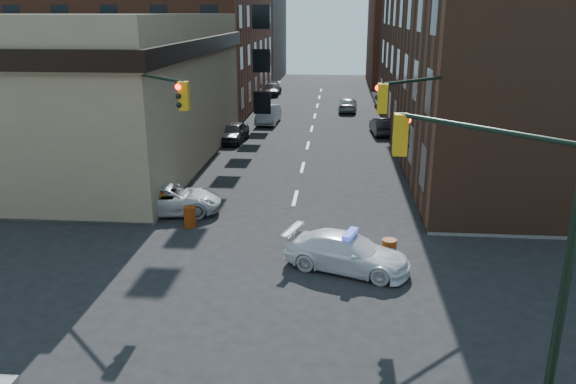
% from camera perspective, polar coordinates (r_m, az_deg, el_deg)
% --- Properties ---
extents(ground, '(140.00, 140.00, 0.00)m').
position_cam_1_polar(ground, '(19.54, -1.49, -9.91)').
color(ground, black).
rests_on(ground, ground).
extents(sidewalk_nw, '(34.00, 54.50, 0.15)m').
position_cam_1_polar(sidewalk_nw, '(56.57, -21.49, 7.40)').
color(sidewalk_nw, gray).
rests_on(sidewalk_nw, ground).
extents(bank_building, '(22.00, 22.00, 9.00)m').
position_cam_1_polar(bank_building, '(38.95, -24.60, 9.45)').
color(bank_building, '#8C775B').
rests_on(bank_building, ground).
extents(commercial_row_ne, '(14.00, 34.00, 14.00)m').
position_cam_1_polar(commercial_row_ne, '(41.23, 21.09, 13.75)').
color(commercial_row_ne, '#4D2D1F').
rests_on(commercial_row_ne, ground).
extents(filler_nw, '(20.00, 18.00, 16.00)m').
position_cam_1_polar(filler_nw, '(81.22, -8.16, 16.86)').
color(filler_nw, brown).
rests_on(filler_nw, ground).
extents(filler_ne, '(16.00, 16.00, 12.00)m').
position_cam_1_polar(filler_ne, '(76.20, 14.56, 14.93)').
color(filler_ne, brown).
rests_on(filler_ne, ground).
extents(signal_pole_se, '(5.40, 5.27, 8.00)m').
position_cam_1_polar(signal_pole_se, '(13.12, 22.58, -3.55)').
color(signal_pole_se, black).
rests_on(signal_pole_se, sidewalk_se).
extents(signal_pole_nw, '(3.58, 3.67, 8.00)m').
position_cam_1_polar(signal_pole_nw, '(24.32, -14.03, 6.01)').
color(signal_pole_nw, black).
rests_on(signal_pole_nw, sidewalk_nw).
extents(signal_pole_ne, '(3.67, 3.58, 8.00)m').
position_cam_1_polar(signal_pole_ne, '(23.35, 14.40, 5.50)').
color(signal_pole_ne, black).
rests_on(signal_pole_ne, sidewalk_ne).
extents(tree_ne_near, '(3.00, 3.00, 4.85)m').
position_cam_1_polar(tree_ne_near, '(43.89, 12.34, 10.07)').
color(tree_ne_near, black).
rests_on(tree_ne_near, sidewalk_ne).
extents(tree_ne_far, '(3.00, 3.00, 4.85)m').
position_cam_1_polar(tree_ne_far, '(51.78, 11.28, 11.26)').
color(tree_ne_far, black).
rests_on(tree_ne_far, sidewalk_ne).
extents(police_car, '(5.03, 3.29, 1.35)m').
position_cam_1_polar(police_car, '(20.83, 6.04, -6.11)').
color(police_car, white).
rests_on(police_car, ground).
extents(pickup, '(5.26, 3.04, 1.38)m').
position_cam_1_polar(pickup, '(27.03, -12.05, -0.71)').
color(pickup, silver).
rests_on(pickup, ground).
extents(parked_car_wnear, '(2.02, 4.31, 1.43)m').
position_cam_1_polar(parked_car_wnear, '(41.44, -5.57, 6.05)').
color(parked_car_wnear, black).
rests_on(parked_car_wnear, ground).
extents(parked_car_wfar, '(1.82, 4.73, 1.54)m').
position_cam_1_polar(parked_car_wfar, '(48.32, -1.99, 7.87)').
color(parked_car_wfar, '#919499').
rests_on(parked_car_wfar, ground).
extents(parked_car_wdeep, '(1.98, 4.70, 1.36)m').
position_cam_1_polar(parked_car_wdeep, '(65.31, -1.66, 10.39)').
color(parked_car_wdeep, black).
rests_on(parked_car_wdeep, ground).
extents(parked_car_enear, '(1.75, 4.07, 1.30)m').
position_cam_1_polar(parked_car_enear, '(44.56, 9.47, 6.64)').
color(parked_car_enear, black).
rests_on(parked_car_enear, ground).
extents(parked_car_efar, '(1.88, 4.21, 1.41)m').
position_cam_1_polar(parked_car_efar, '(54.71, 6.10, 8.88)').
color(parked_car_efar, '#97999F').
rests_on(parked_car_efar, ground).
extents(pedestrian_a, '(0.73, 0.51, 1.93)m').
position_cam_1_polar(pedestrian_a, '(27.62, -14.19, 0.46)').
color(pedestrian_a, black).
rests_on(pedestrian_a, sidewalk_nw).
extents(pedestrian_b, '(1.03, 0.94, 1.71)m').
position_cam_1_polar(pedestrian_b, '(28.52, -24.60, -0.33)').
color(pedestrian_b, black).
rests_on(pedestrian_b, sidewalk_nw).
extents(pedestrian_c, '(1.24, 0.69, 2.00)m').
position_cam_1_polar(pedestrian_c, '(28.88, -26.56, -0.09)').
color(pedestrian_c, '#222833').
rests_on(pedestrian_c, sidewalk_nw).
extents(barrel_road, '(0.69, 0.69, 0.97)m').
position_cam_1_polar(barrel_road, '(21.58, 10.21, -5.99)').
color(barrel_road, orange).
rests_on(barrel_road, ground).
extents(barrel_bank, '(0.65, 0.65, 0.94)m').
position_cam_1_polar(barrel_bank, '(25.18, -9.93, -2.49)').
color(barrel_bank, orange).
rests_on(barrel_bank, ground).
extents(barricade_nw_a, '(1.35, 0.74, 0.99)m').
position_cam_1_polar(barricade_nw_a, '(26.96, -13.67, -0.98)').
color(barricade_nw_a, '#F1320B').
rests_on(barricade_nw_a, sidewalk_nw).
extents(barricade_nw_b, '(1.37, 0.81, 0.97)m').
position_cam_1_polar(barricade_nw_b, '(29.23, -19.90, -0.10)').
color(barricade_nw_b, '#F1330B').
rests_on(barricade_nw_b, sidewalk_nw).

